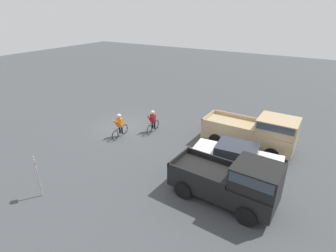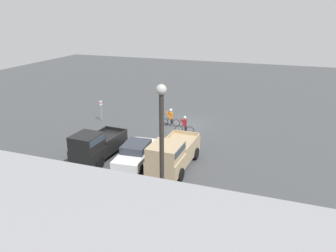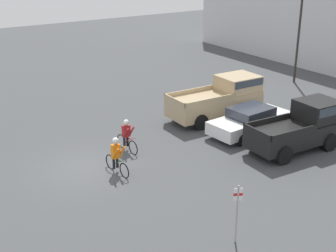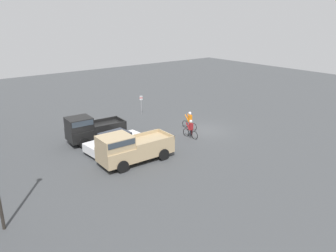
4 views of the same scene
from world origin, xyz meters
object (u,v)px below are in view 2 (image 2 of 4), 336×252
at_px(cyclist_1, 185,125).
at_px(fire_lane_sign, 101,108).
at_px(lamppost, 162,177).
at_px(pickup_truck_0, 172,154).
at_px(pickup_truck_1, 96,145).
at_px(cyclist_0, 171,117).
at_px(sedan_0, 136,153).

xyz_separation_m(cyclist_1, fire_lane_sign, (8.57, -0.54, 0.48)).
bearing_deg(fire_lane_sign, lamppost, 127.19).
xyz_separation_m(pickup_truck_0, pickup_truck_1, (5.62, 0.41, -0.01)).
bearing_deg(cyclist_0, pickup_truck_1, 73.60).
bearing_deg(pickup_truck_1, fire_lane_sign, -61.89).
relative_size(sedan_0, cyclist_0, 2.70).
relative_size(cyclist_1, lamppost, 0.22).
height_order(sedan_0, lamppost, lamppost).
relative_size(fire_lane_sign, lamppost, 0.27).
xyz_separation_m(pickup_truck_0, fire_lane_sign, (9.79, -7.40, 0.11)).
relative_size(pickup_truck_0, sedan_0, 1.13).
xyz_separation_m(pickup_truck_0, lamppost, (-2.76, 9.14, 3.41)).
bearing_deg(pickup_truck_1, cyclist_1, -121.16).
height_order(pickup_truck_1, cyclist_0, pickup_truck_1).
bearing_deg(pickup_truck_1, pickup_truck_0, -175.80).
height_order(pickup_truck_0, sedan_0, pickup_truck_0).
bearing_deg(cyclist_0, fire_lane_sign, 8.06).
bearing_deg(sedan_0, cyclist_1, -103.49).
distance_m(pickup_truck_0, lamppost, 10.14).
distance_m(pickup_truck_0, fire_lane_sign, 12.27).
height_order(pickup_truck_0, cyclist_1, pickup_truck_0).
xyz_separation_m(pickup_truck_1, cyclist_0, (-2.58, -8.77, -0.31)).
bearing_deg(cyclist_0, cyclist_1, 140.50).
relative_size(pickup_truck_1, cyclist_0, 2.69).
bearing_deg(lamppost, fire_lane_sign, -52.81).
relative_size(pickup_truck_1, cyclist_1, 2.83).
bearing_deg(cyclist_0, lamppost, 108.33).
bearing_deg(pickup_truck_0, cyclist_0, -70.05).
bearing_deg(cyclist_1, fire_lane_sign, -3.61).
relative_size(pickup_truck_0, cyclist_1, 3.22).
bearing_deg(cyclist_0, pickup_truck_0, 109.95).
relative_size(sedan_0, pickup_truck_1, 1.00).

